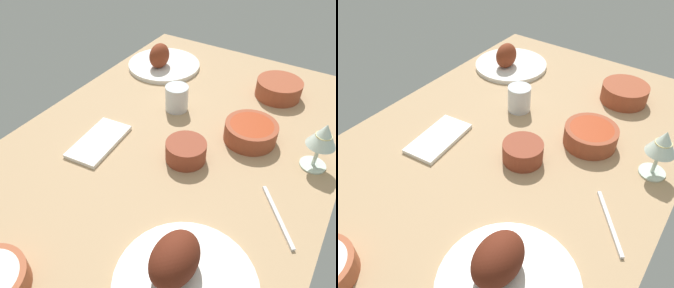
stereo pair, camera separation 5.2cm
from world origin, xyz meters
The scene contains 10 objects.
dining_table centered at (0.00, 0.00, 2.00)cm, with size 140.00×90.00×4.00cm, color tan.
plate_center_main centered at (32.61, 22.86, 7.15)cm, with size 28.68×28.68×10.80cm.
plate_near_viewer centered at (-40.87, -27.62, 6.48)cm, with size 28.29×28.29×10.62cm.
bowl_sauce centered at (-16.40, 18.31, 7.08)cm, with size 15.35×15.35×5.67cm.
bowl_potatoes centered at (0.77, 6.22, 7.06)cm, with size 11.26×11.26×5.62cm.
bowl_soup centered at (-44.23, 17.91, 7.26)cm, with size 15.47×15.47×6.02cm.
wine_glass centered at (-14.93, 37.14, 13.93)cm, with size 7.60×7.60×14.00cm.
water_tumbler centered at (-18.96, -8.28, 8.23)cm, with size 7.53×7.53×8.47cm, color silver.
folded_napkin centered at (8.17, -18.75, 4.60)cm, with size 19.76×10.42×1.20cm, color white.
fork_loose centered at (7.06, 34.36, 4.40)cm, with size 18.19×0.90×0.80cm, color silver.
Camera 1 is at (61.84, 37.96, 68.16)cm, focal length 35.93 mm.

